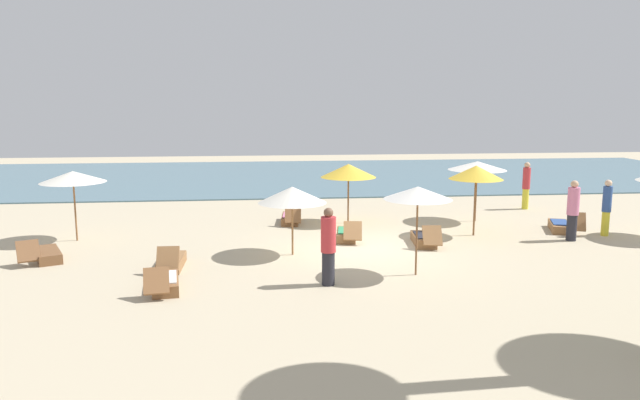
{
  "coord_description": "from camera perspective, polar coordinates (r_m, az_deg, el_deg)",
  "views": [
    {
      "loc": [
        -3.31,
        -17.76,
        4.51
      ],
      "look_at": [
        -1.27,
        2.25,
        1.1
      ],
      "focal_mm": 33.97,
      "sensor_mm": 36.0,
      "label": 1
    }
  ],
  "objects": [
    {
      "name": "ground_plane",
      "position": [
        18.62,
        4.6,
        -4.43
      ],
      "size": [
        60.0,
        60.0,
        0.0
      ],
      "primitive_type": "plane",
      "color": "#BCAD8E"
    },
    {
      "name": "ocean_water",
      "position": [
        35.2,
        -0.39,
        2.31
      ],
      "size": [
        48.0,
        16.0,
        0.06
      ],
      "primitive_type": "cube",
      "color": "slate",
      "rests_on": "ground_plane"
    },
    {
      "name": "umbrella_0",
      "position": [
        22.82,
        14.6,
        3.14
      ],
      "size": [
        2.11,
        2.11,
        2.22
      ],
      "color": "brown",
      "rests_on": "ground_plane"
    },
    {
      "name": "umbrella_1",
      "position": [
        15.44,
        9.2,
        0.65
      ],
      "size": [
        1.74,
        1.74,
        2.3
      ],
      "color": "brown",
      "rests_on": "ground_plane"
    },
    {
      "name": "umbrella_2",
      "position": [
        20.38,
        14.49,
        2.52
      ],
      "size": [
        1.76,
        1.76,
        2.33
      ],
      "color": "brown",
      "rests_on": "ground_plane"
    },
    {
      "name": "umbrella_3",
      "position": [
        21.77,
        2.7,
        2.78
      ],
      "size": [
        2.0,
        2.0,
        2.16
      ],
      "color": "brown",
      "rests_on": "ground_plane"
    },
    {
      "name": "umbrella_4",
      "position": [
        20.52,
        -22.25,
        2.03
      ],
      "size": [
        2.02,
        2.02,
        2.24
      ],
      "color": "brown",
      "rests_on": "ground_plane"
    },
    {
      "name": "umbrella_6",
      "position": [
        17.31,
        -2.64,
        0.49
      ],
      "size": [
        1.97,
        1.97,
        2.0
      ],
      "color": "olive",
      "rests_on": "ground_plane"
    },
    {
      "name": "lounger_0",
      "position": [
        19.08,
        9.79,
        -3.65
      ],
      "size": [
        0.75,
        1.72,
        0.71
      ],
      "color": "olive",
      "rests_on": "ground_plane"
    },
    {
      "name": "lounger_1",
      "position": [
        14.92,
        -14.41,
        -7.57
      ],
      "size": [
        0.81,
        1.75,
        0.7
      ],
      "color": "brown",
      "rests_on": "ground_plane"
    },
    {
      "name": "lounger_2",
      "position": [
        16.73,
        -13.84,
        -5.69
      ],
      "size": [
        0.63,
        1.66,
        0.73
      ],
      "color": "olive",
      "rests_on": "ground_plane"
    },
    {
      "name": "lounger_3",
      "position": [
        18.67,
        -24.41,
        -4.7
      ],
      "size": [
        1.23,
        1.78,
        0.69
      ],
      "color": "brown",
      "rests_on": "ground_plane"
    },
    {
      "name": "lounger_4",
      "position": [
        22.29,
        21.77,
        -2.28
      ],
      "size": [
        1.11,
        1.74,
        0.74
      ],
      "color": "olive",
      "rests_on": "ground_plane"
    },
    {
      "name": "lounger_5",
      "position": [
        19.47,
        2.53,
        -3.25
      ],
      "size": [
        0.83,
        1.75,
        0.7
      ],
      "color": "olive",
      "rests_on": "ground_plane"
    },
    {
      "name": "lounger_6",
      "position": [
        22.03,
        -2.8,
        -1.73
      ],
      "size": [
        0.73,
        1.7,
        0.73
      ],
      "color": "brown",
      "rests_on": "ground_plane"
    },
    {
      "name": "person_0",
      "position": [
        21.99,
        25.39,
        -0.58
      ],
      "size": [
        0.39,
        0.39,
        1.87
      ],
      "color": "yellow",
      "rests_on": "ground_plane"
    },
    {
      "name": "person_1",
      "position": [
        26.05,
        18.85,
        1.36
      ],
      "size": [
        0.37,
        0.37,
        1.93
      ],
      "color": "yellow",
      "rests_on": "ground_plane"
    },
    {
      "name": "person_2",
      "position": [
        20.78,
        22.72,
        -0.9
      ],
      "size": [
        0.52,
        0.52,
        1.94
      ],
      "color": "#26262D",
      "rests_on": "ground_plane"
    },
    {
      "name": "person_3",
      "position": [
        14.64,
        0.79,
        -4.38
      ],
      "size": [
        0.49,
        0.49,
        1.91
      ],
      "color": "#26262D",
      "rests_on": "ground_plane"
    }
  ]
}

